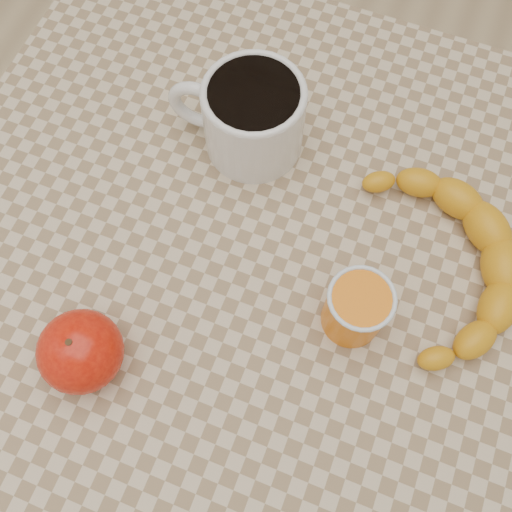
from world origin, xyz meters
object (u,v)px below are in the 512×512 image
(coffee_mug, at_px, (251,115))
(table, at_px, (256,287))
(apple, at_px, (81,351))
(orange_juice_glass, at_px, (356,309))
(banana, at_px, (446,261))

(coffee_mug, bearing_deg, table, -66.69)
(coffee_mug, distance_m, apple, 0.32)
(apple, bearing_deg, orange_juice_glass, 30.20)
(orange_juice_glass, height_order, banana, orange_juice_glass)
(table, relative_size, orange_juice_glass, 10.13)
(coffee_mug, relative_size, banana, 0.50)
(apple, relative_size, banana, 0.31)
(table, distance_m, coffee_mug, 0.21)
(apple, bearing_deg, coffee_mug, 79.27)
(table, xyz_separation_m, apple, (-0.12, -0.16, 0.12))
(table, height_order, banana, banana)
(table, height_order, orange_juice_glass, orange_juice_glass)
(banana, bearing_deg, orange_juice_glass, -152.27)
(orange_juice_glass, bearing_deg, table, 168.20)
(coffee_mug, xyz_separation_m, apple, (-0.06, -0.31, -0.01))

